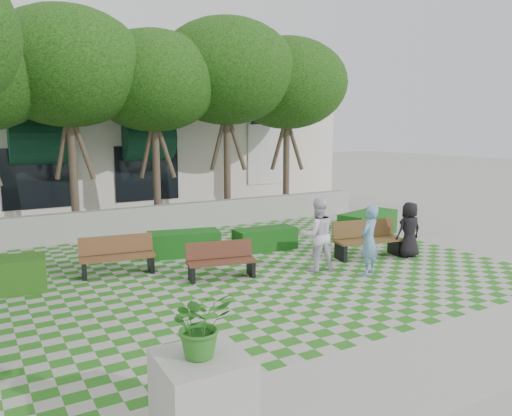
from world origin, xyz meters
TOP-DOWN VIEW (x-y plane):
  - ground at (0.00, 0.00)m, footprint 90.00×90.00m
  - lawn at (0.00, 1.00)m, footprint 12.00×12.00m
  - sidewalk_south at (0.00, -4.70)m, footprint 16.00×2.00m
  - retaining_wall at (0.00, 6.20)m, footprint 15.00×0.36m
  - bench_east at (3.29, 0.39)m, footprint 1.94×0.95m
  - bench_mid at (-0.92, 0.67)m, footprint 1.66×0.84m
  - bench_west at (-2.89, 2.17)m, footprint 1.78×0.82m
  - hedge_east at (5.13, 2.34)m, footprint 2.37×1.47m
  - hedge_midright at (1.34, 2.43)m, footprint 1.80×0.78m
  - hedge_midleft at (-0.88, 2.99)m, footprint 2.02×1.17m
  - planter_front at (-3.75, -4.57)m, footprint 0.99×0.99m
  - person_blue at (2.18, -0.85)m, footprint 0.71×0.60m
  - person_dark at (4.23, -0.19)m, footprint 0.77×0.54m
  - person_white at (1.34, 0.02)m, footprint 1.01×0.88m
  - tree_row at (-1.86, 5.95)m, footprint 17.70×13.40m
  - building at (0.93, 14.08)m, footprint 18.00×8.92m

SIDE VIEW (x-z plane):
  - ground at x=0.00m, z-range 0.00..0.00m
  - sidewalk_south at x=0.00m, z-range 0.00..0.01m
  - lawn at x=0.00m, z-range 0.01..0.01m
  - hedge_midright at x=1.34m, z-range 0.00..0.62m
  - hedge_midleft at x=-0.88m, z-range 0.00..0.66m
  - hedge_east at x=5.13m, z-range 0.00..0.77m
  - bench_mid at x=-0.92m, z-range -0.02..0.82m
  - bench_west at x=-2.89m, z-range -0.02..0.88m
  - retaining_wall at x=0.00m, z-range 0.00..0.90m
  - bench_east at x=3.29m, z-range -0.02..0.96m
  - planter_front at x=-3.75m, z-range -0.16..1.54m
  - person_dark at x=4.23m, z-range 0.00..1.49m
  - person_blue at x=2.18m, z-range 0.00..1.65m
  - person_white at x=1.34m, z-range 0.00..1.78m
  - building at x=0.93m, z-range -0.06..5.09m
  - tree_row at x=-1.86m, z-range 1.47..8.88m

